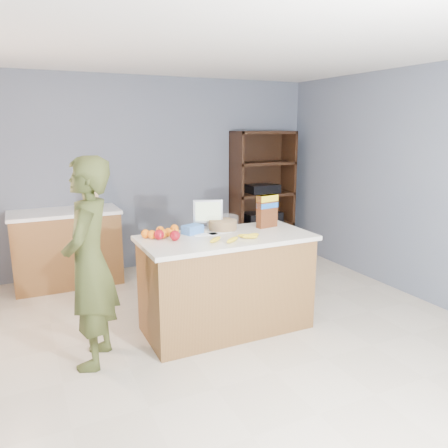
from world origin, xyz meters
name	(u,v)px	position (x,y,z in m)	size (l,w,h in m)	color
floor	(241,341)	(0.00, 0.00, 0.00)	(4.50, 5.00, 0.02)	beige
walls	(243,154)	(0.00, 0.00, 1.65)	(4.52, 5.02, 2.51)	slate
counter_peninsula	(226,286)	(0.00, 0.30, 0.42)	(1.56, 0.76, 0.90)	brown
back_cabinet	(67,247)	(-1.20, 2.20, 0.45)	(1.24, 0.62, 0.90)	brown
shelving_unit	(261,196)	(1.55, 2.35, 0.86)	(0.90, 0.40, 1.80)	black
person	(89,264)	(-1.22, 0.22, 0.83)	(0.61, 0.40, 1.66)	#3A411C
knife_block	(93,199)	(-0.87, 2.15, 1.02)	(0.12, 0.10, 0.31)	tan
envelopes	(213,233)	(-0.08, 0.43, 0.90)	(0.38, 0.15, 0.00)	white
bananas	(237,238)	(0.02, 0.13, 0.92)	(0.52, 0.21, 0.04)	yellow
apples	(167,235)	(-0.53, 0.38, 0.95)	(0.21, 0.19, 0.09)	maroon
oranges	(163,232)	(-0.53, 0.53, 0.94)	(0.38, 0.23, 0.08)	orange
blue_carton	(192,229)	(-0.24, 0.51, 0.94)	(0.18, 0.12, 0.08)	blue
salad_bowl	(223,223)	(0.08, 0.55, 0.96)	(0.30, 0.30, 0.13)	#267219
tv	(208,213)	(-0.04, 0.63, 1.06)	(0.28, 0.12, 0.28)	silver
cereal_box	(267,209)	(0.51, 0.44, 1.08)	(0.22, 0.11, 0.32)	#592B14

